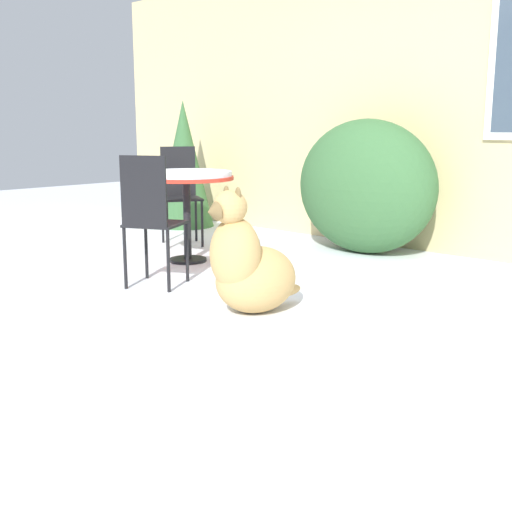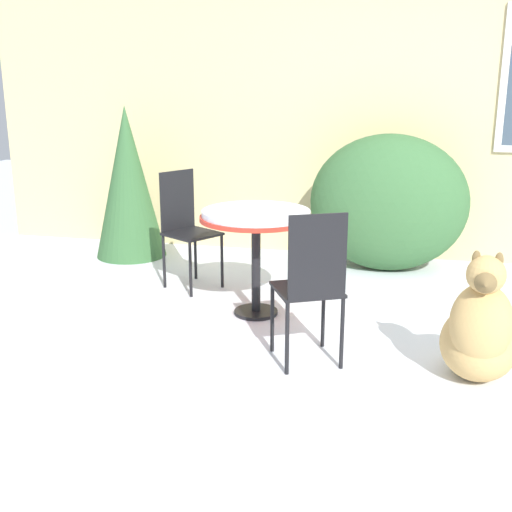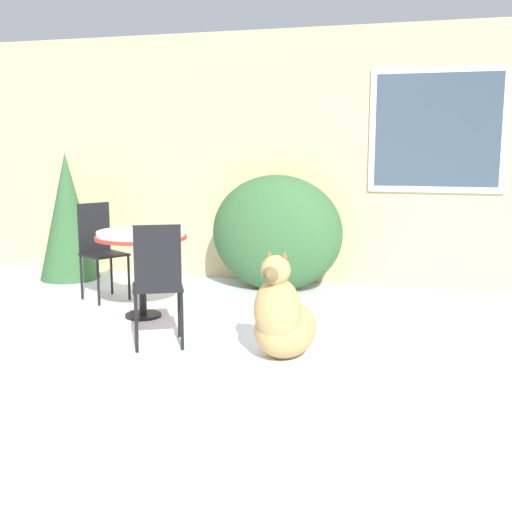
% 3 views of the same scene
% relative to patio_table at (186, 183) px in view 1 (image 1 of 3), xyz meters
% --- Properties ---
extents(ground_plane, '(16.00, 16.00, 0.00)m').
position_rel_patio_table_xyz_m(ground_plane, '(0.97, -0.40, -0.66)').
color(ground_plane, white).
extents(house_wall, '(8.00, 0.10, 2.66)m').
position_rel_patio_table_xyz_m(house_wall, '(1.04, 1.79, 0.69)').
color(house_wall, '#D1BC84').
rests_on(house_wall, ground_plane).
extents(shrub_left, '(1.35, 0.78, 1.18)m').
position_rel_patio_table_xyz_m(shrub_left, '(0.86, 1.34, -0.07)').
color(shrub_left, '#386638').
rests_on(shrub_left, ground_plane).
extents(evergreen_bush, '(0.65, 0.65, 1.40)m').
position_rel_patio_table_xyz_m(evergreen_bush, '(-1.50, 1.27, 0.04)').
color(evergreen_bush, '#386638').
rests_on(evergreen_bush, ground_plane).
extents(patio_table, '(0.78, 0.78, 0.76)m').
position_rel_patio_table_xyz_m(patio_table, '(0.00, 0.00, 0.00)').
color(patio_table, black).
rests_on(patio_table, ground_plane).
extents(patio_chair_near_table, '(0.50, 0.50, 0.93)m').
position_rel_patio_table_xyz_m(patio_chair_near_table, '(-0.69, 0.51, -0.16)').
color(patio_chair_near_table, black).
rests_on(patio_chair_near_table, ground_plane).
extents(patio_chair_far_side, '(0.49, 0.49, 0.93)m').
position_rel_patio_table_xyz_m(patio_chair_far_side, '(0.49, -0.75, -0.16)').
color(patio_chair_far_side, black).
rests_on(patio_chair_far_side, ground_plane).
extents(dog, '(0.49, 0.73, 0.78)m').
position_rel_patio_table_xyz_m(dog, '(1.43, -0.76, -0.38)').
color(dog, tan).
rests_on(dog, ground_plane).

